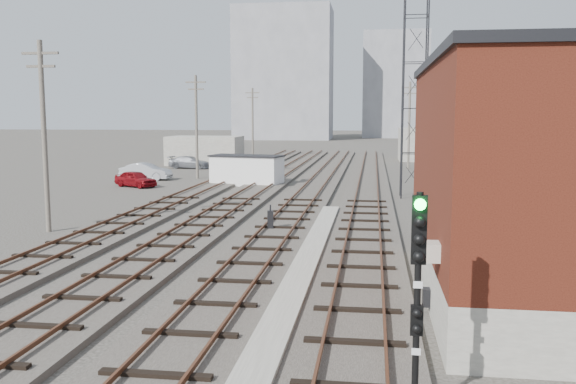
% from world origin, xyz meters
% --- Properties ---
extents(ground, '(320.00, 320.00, 0.00)m').
position_xyz_m(ground, '(0.00, 60.00, 0.00)').
color(ground, '#282621').
rests_on(ground, ground).
extents(track_right, '(3.20, 90.00, 0.39)m').
position_xyz_m(track_right, '(2.50, 39.00, 0.11)').
color(track_right, '#332D28').
rests_on(track_right, ground).
extents(track_mid_right, '(3.20, 90.00, 0.39)m').
position_xyz_m(track_mid_right, '(-1.50, 39.00, 0.11)').
color(track_mid_right, '#332D28').
rests_on(track_mid_right, ground).
extents(track_mid_left, '(3.20, 90.00, 0.39)m').
position_xyz_m(track_mid_left, '(-5.50, 39.00, 0.11)').
color(track_mid_left, '#332D28').
rests_on(track_mid_left, ground).
extents(track_left, '(3.20, 90.00, 0.39)m').
position_xyz_m(track_left, '(-9.50, 39.00, 0.11)').
color(track_left, '#332D28').
rests_on(track_left, ground).
extents(platform_curb, '(0.90, 28.00, 0.26)m').
position_xyz_m(platform_curb, '(0.50, 14.00, 0.13)').
color(platform_curb, gray).
rests_on(platform_curb, ground).
extents(brick_building, '(6.54, 12.20, 7.22)m').
position_xyz_m(brick_building, '(7.50, 12.00, 3.63)').
color(brick_building, gray).
rests_on(brick_building, ground).
extents(lattice_tower, '(1.60, 1.60, 15.00)m').
position_xyz_m(lattice_tower, '(5.50, 35.00, 7.50)').
color(lattice_tower, black).
rests_on(lattice_tower, ground).
extents(utility_pole_left_a, '(1.80, 0.24, 9.00)m').
position_xyz_m(utility_pole_left_a, '(-12.50, 20.00, 4.80)').
color(utility_pole_left_a, '#595147').
rests_on(utility_pole_left_a, ground).
extents(utility_pole_left_b, '(1.80, 0.24, 9.00)m').
position_xyz_m(utility_pole_left_b, '(-12.50, 45.00, 4.80)').
color(utility_pole_left_b, '#595147').
rests_on(utility_pole_left_b, ground).
extents(utility_pole_left_c, '(1.80, 0.24, 9.00)m').
position_xyz_m(utility_pole_left_c, '(-12.50, 70.00, 4.80)').
color(utility_pole_left_c, '#595147').
rests_on(utility_pole_left_c, ground).
extents(utility_pole_right_a, '(1.80, 0.24, 9.00)m').
position_xyz_m(utility_pole_right_a, '(6.50, 28.00, 4.80)').
color(utility_pole_right_a, '#595147').
rests_on(utility_pole_right_a, ground).
extents(utility_pole_right_b, '(1.80, 0.24, 9.00)m').
position_xyz_m(utility_pole_right_b, '(6.50, 58.00, 4.80)').
color(utility_pole_right_b, '#595147').
rests_on(utility_pole_right_b, ground).
extents(apartment_left, '(22.00, 14.00, 30.00)m').
position_xyz_m(apartment_left, '(-18.00, 135.00, 15.00)').
color(apartment_left, gray).
rests_on(apartment_left, ground).
extents(apartment_right, '(16.00, 12.00, 26.00)m').
position_xyz_m(apartment_right, '(8.00, 150.00, 13.00)').
color(apartment_right, gray).
rests_on(apartment_right, ground).
extents(shed_left, '(8.00, 5.00, 3.20)m').
position_xyz_m(shed_left, '(-16.00, 60.00, 1.60)').
color(shed_left, gray).
rests_on(shed_left, ground).
extents(shed_right, '(6.00, 6.00, 4.00)m').
position_xyz_m(shed_right, '(9.00, 70.00, 2.00)').
color(shed_right, gray).
rests_on(shed_right, ground).
extents(signal_mast, '(0.40, 0.41, 4.19)m').
position_xyz_m(signal_mast, '(3.70, 4.07, 2.48)').
color(signal_mast, gray).
rests_on(signal_mast, ground).
extents(switch_stand, '(0.33, 0.33, 1.23)m').
position_xyz_m(switch_stand, '(-1.94, 21.32, 0.58)').
color(switch_stand, black).
rests_on(switch_stand, ground).
extents(site_trailer, '(6.11, 3.61, 2.41)m').
position_xyz_m(site_trailer, '(-7.12, 40.59, 1.21)').
color(site_trailer, white).
rests_on(site_trailer, ground).
extents(car_red, '(3.99, 3.05, 1.27)m').
position_xyz_m(car_red, '(-15.45, 38.16, 0.63)').
color(car_red, maroon).
rests_on(car_red, ground).
extents(car_silver, '(4.46, 1.71, 1.45)m').
position_xyz_m(car_silver, '(-16.61, 43.35, 0.73)').
color(car_silver, '#AEB1B6').
rests_on(car_silver, ground).
extents(car_grey, '(4.61, 2.20, 1.30)m').
position_xyz_m(car_grey, '(-16.25, 54.93, 0.65)').
color(car_grey, gray).
rests_on(car_grey, ground).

